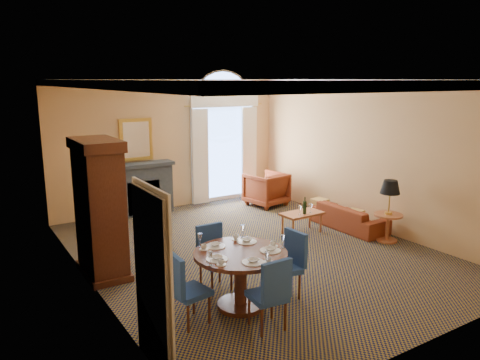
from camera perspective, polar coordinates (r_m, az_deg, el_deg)
ground at (r=9.00m, az=1.71°, el=-8.69°), size 7.50×7.50×0.00m
room_envelope at (r=8.98m, az=-0.71°, el=7.74°), size 6.04×7.52×3.45m
armoire at (r=8.00m, az=-16.71°, el=-3.62°), size 0.65×1.16×2.28m
dining_table at (r=6.71m, az=0.06°, el=-10.49°), size 1.33×1.33×1.04m
dining_chair_north at (r=7.38m, az=-3.36°, el=-8.79°), size 0.46×0.47×1.00m
dining_chair_south at (r=6.15m, az=3.88°, el=-13.24°), size 0.49×0.49×1.00m
dining_chair_east at (r=7.13m, az=6.07°, el=-9.61°), size 0.52×0.52×1.00m
dining_chair_west at (r=6.32m, az=-6.87°, el=-12.61°), size 0.52×0.52×1.00m
sofa at (r=10.53m, az=13.14°, el=-4.39°), size 0.72×1.78×0.52m
armchair at (r=12.10m, az=3.19°, el=-1.09°), size 1.06×1.08×0.86m
coffee_table at (r=9.98m, az=7.61°, el=-4.12°), size 0.90×0.51×0.81m
side_table at (r=9.77m, az=17.73°, el=-2.66°), size 0.57×0.57×1.23m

